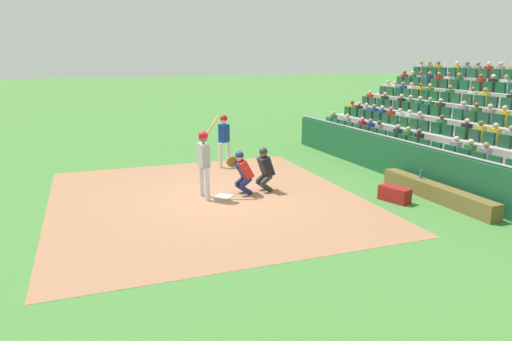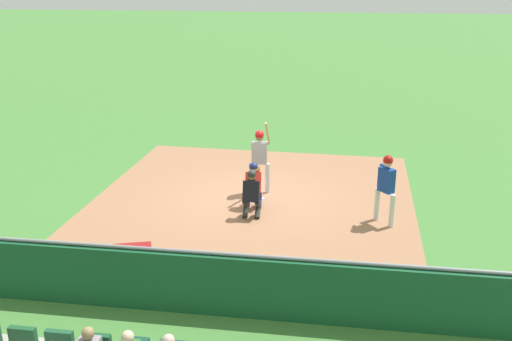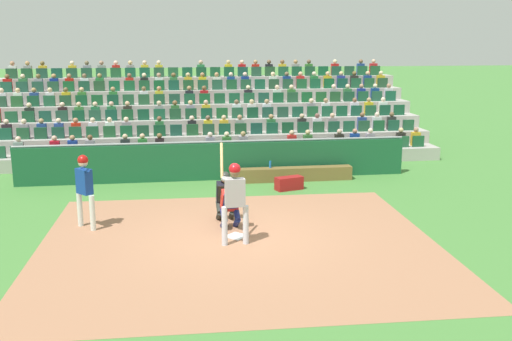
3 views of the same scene
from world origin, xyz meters
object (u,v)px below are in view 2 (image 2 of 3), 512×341
dugout_bench (98,278)px  on_deck_batter (386,182)px  batter_at_plate (260,154)px  home_plate_umpire (251,192)px  water_bottle_on_bench (129,267)px  home_plate_marker (254,198)px  catcher_crouching (254,182)px  equipment_duffel_bag (132,254)px

dugout_bench → on_deck_batter: on_deck_batter is taller
batter_at_plate → home_plate_umpire: size_ratio=1.72×
water_bottle_on_bench → home_plate_marker: bearing=72.1°
dugout_bench → catcher_crouching: bearing=62.0°
batter_at_plate → dugout_bench: (-2.51, -5.78, -0.96)m
catcher_crouching → water_bottle_on_bench: size_ratio=5.50×
catcher_crouching → equipment_duffel_bag: 4.21m
home_plate_umpire → equipment_duffel_bag: home_plate_umpire is taller
home_plate_marker → on_deck_batter: size_ratio=0.24×
catcher_crouching → dugout_bench: size_ratio=0.32×
dugout_bench → equipment_duffel_bag: (0.31, 1.12, -0.02)m
catcher_crouching → dugout_bench: catcher_crouching is taller
water_bottle_on_bench → home_plate_umpire: bearing=65.4°
equipment_duffel_bag → on_deck_batter: bearing=10.2°
on_deck_batter → equipment_duffel_bag: bearing=-152.2°
batter_at_plate → equipment_duffel_bag: 5.23m
water_bottle_on_bench → equipment_duffel_bag: water_bottle_on_bench is taller
home_plate_umpire → dugout_bench: bearing=-122.6°
batter_at_plate → dugout_bench: size_ratio=0.57×
home_plate_marker → home_plate_umpire: 1.47m
dugout_bench → equipment_duffel_bag: size_ratio=4.73×
batter_at_plate → equipment_duffel_bag: bearing=-115.2°
batter_at_plate → home_plate_umpire: bearing=-88.9°
home_plate_marker → on_deck_batter: bearing=-18.5°
home_plate_umpire → on_deck_batter: (3.40, 0.11, 0.41)m
home_plate_marker → dugout_bench: (-2.41, -5.27, 0.20)m
on_deck_batter → water_bottle_on_bench: bearing=-141.7°
equipment_duffel_bag → dugout_bench: bearing=-123.1°
home_plate_marker → dugout_bench: bearing=-114.6°
batter_at_plate → dugout_bench: bearing=-113.5°
batter_at_plate → dugout_bench: 6.37m
on_deck_batter → home_plate_umpire: bearing=-178.1°
batter_at_plate → equipment_duffel_bag: batter_at_plate is taller
catcher_crouching → home_plate_umpire: bearing=-86.1°
batter_at_plate → home_plate_umpire: (0.04, -1.80, -0.47)m
home_plate_umpire → on_deck_batter: bearing=1.9°
on_deck_batter → batter_at_plate: bearing=153.9°
dugout_bench → equipment_duffel_bag: bearing=74.4°
catcher_crouching → home_plate_marker: bearing=98.0°
home_plate_marker → dugout_bench: dugout_bench is taller
water_bottle_on_bench → on_deck_batter: on_deck_batter is taller
water_bottle_on_bench → equipment_duffel_bag: 1.29m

